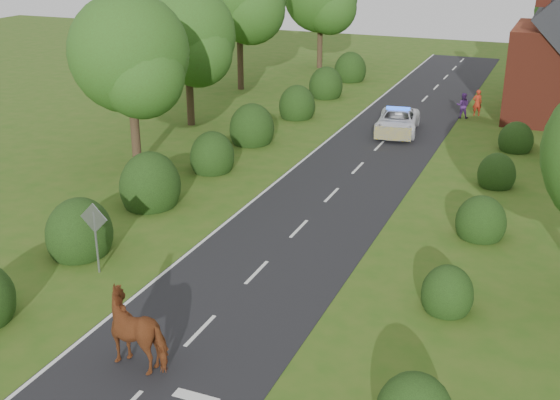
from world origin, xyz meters
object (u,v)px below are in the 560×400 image
at_px(cow, 141,334).
at_px(police_van, 397,121).
at_px(road_sign, 95,228).
at_px(pedestrian_red, 477,103).
at_px(pedestrian_purple, 463,106).

distance_m(cow, police_van, 24.92).
bearing_deg(road_sign, pedestrian_red, 71.60).
height_order(police_van, pedestrian_purple, pedestrian_purple).
bearing_deg(pedestrian_red, pedestrian_purple, 25.95).
distance_m(road_sign, cow, 5.87).
height_order(police_van, pedestrian_red, pedestrian_red).
height_order(pedestrian_red, pedestrian_purple, pedestrian_red).
bearing_deg(road_sign, police_van, 75.99).
bearing_deg(cow, police_van, -179.79).
relative_size(police_van, pedestrian_red, 3.13).
height_order(cow, pedestrian_purple, cow).
distance_m(road_sign, pedestrian_red, 28.14).
height_order(cow, police_van, cow).
distance_m(police_van, pedestrian_purple, 5.60).
xyz_separation_m(road_sign, pedestrian_purple, (8.14, 25.76, -0.87)).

